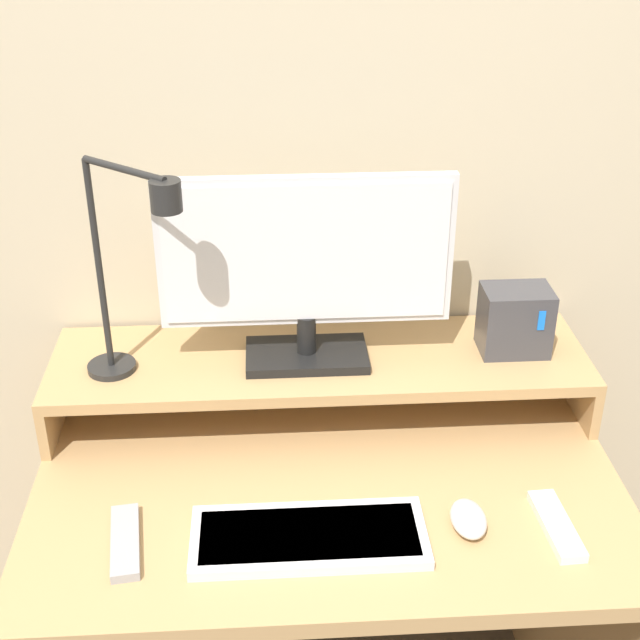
% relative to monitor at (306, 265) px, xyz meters
% --- Properties ---
extents(wall_back, '(6.00, 0.05, 2.50)m').
position_rel_monitor_xyz_m(wall_back, '(0.03, 0.19, 0.21)').
color(wall_back, beige).
rests_on(wall_back, ground_plane).
extents(desk, '(1.02, 0.69, 0.73)m').
position_rel_monitor_xyz_m(desk, '(0.03, -0.19, -0.54)').
color(desk, tan).
rests_on(desk, ground_plane).
extents(monitor_shelf, '(1.02, 0.29, 0.12)m').
position_rel_monitor_xyz_m(monitor_shelf, '(0.03, 0.01, -0.21)').
color(monitor_shelf, tan).
rests_on(monitor_shelf, desk).
extents(monitor, '(0.53, 0.13, 0.36)m').
position_rel_monitor_xyz_m(monitor, '(0.00, 0.00, 0.00)').
color(monitor, black).
rests_on(monitor, monitor_shelf).
extents(desk_lamp, '(0.21, 0.19, 0.41)m').
position_rel_monitor_xyz_m(desk_lamp, '(-0.30, -0.07, 0.04)').
color(desk_lamp, black).
rests_on(desk_lamp, monitor_shelf).
extents(router_dock, '(0.13, 0.09, 0.13)m').
position_rel_monitor_xyz_m(router_dock, '(0.40, 0.01, -0.13)').
color(router_dock, '#3D3D42').
rests_on(router_dock, monitor_shelf).
extents(keyboard, '(0.37, 0.15, 0.02)m').
position_rel_monitor_xyz_m(keyboard, '(-0.02, -0.37, -0.30)').
color(keyboard, silver).
rests_on(keyboard, desk).
extents(mouse, '(0.06, 0.09, 0.03)m').
position_rel_monitor_xyz_m(mouse, '(0.24, -0.35, -0.30)').
color(mouse, silver).
rests_on(mouse, desk).
extents(remote_control, '(0.06, 0.17, 0.02)m').
position_rel_monitor_xyz_m(remote_control, '(-0.31, -0.36, -0.30)').
color(remote_control, '#99999E').
rests_on(remote_control, desk).
extents(remote_secondary, '(0.05, 0.16, 0.02)m').
position_rel_monitor_xyz_m(remote_secondary, '(0.38, -0.37, -0.30)').
color(remote_secondary, white).
rests_on(remote_secondary, desk).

